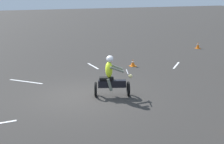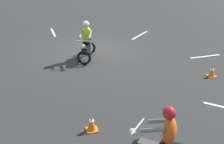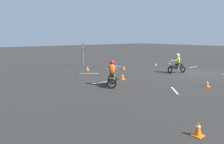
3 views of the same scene
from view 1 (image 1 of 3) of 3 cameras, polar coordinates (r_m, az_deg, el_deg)
The scene contains 7 objects.
ground_plane at distance 12.55m, azimuth -5.30°, elevation -4.40°, with size 120.00×120.00×0.00m, color #2D2B28.
motorcycle_rider_foreground at distance 12.26m, azimuth -0.16°, elevation -1.24°, with size 1.06×1.55×1.66m.
traffic_cone_near_left at distance 23.58m, azimuth 15.43°, elevation 4.70°, with size 0.32×0.32×0.47m.
traffic_cone_mid_center at distance 17.36m, azimuth 3.85°, elevation 1.65°, with size 0.32×0.32×0.39m.
lane_stripe_nw at distance 17.97m, azimuth 11.67°, elevation 1.22°, with size 0.10×1.70×0.01m, color silver.
lane_stripe_w at distance 17.45m, azimuth -3.50°, elevation 1.10°, with size 0.10×1.49×0.01m, color silver.
lane_stripe_sw at distance 14.99m, azimuth -15.45°, elevation -1.69°, with size 0.10×1.82×0.01m, color silver.
Camera 1 is at (11.32, -3.56, 4.08)m, focal length 50.00 mm.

